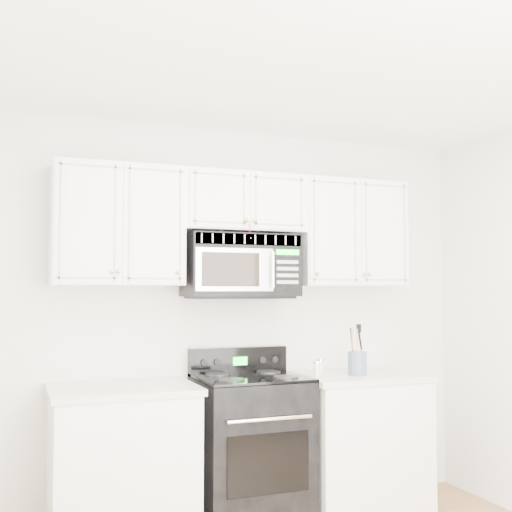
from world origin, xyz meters
name	(u,v)px	position (x,y,z in m)	size (l,w,h in m)	color
room	(363,334)	(0.00, 0.00, 1.30)	(3.51, 3.51, 2.61)	#9D6D42
base_cabinet_left	(122,470)	(-0.80, 1.44, 0.43)	(0.86, 0.65, 0.92)	silver
base_cabinet_right	(358,446)	(0.80, 1.44, 0.43)	(0.86, 0.65, 0.92)	silver
range	(251,447)	(0.03, 1.46, 0.48)	(0.69, 0.63, 1.10)	black
upper_cabinets	(241,224)	(0.00, 1.58, 1.93)	(2.44, 0.37, 0.75)	silver
microwave	(240,265)	(-0.01, 1.56, 1.65)	(0.74, 0.42, 0.41)	black
utensil_crock	(357,362)	(0.75, 1.35, 1.01)	(0.13, 0.13, 0.33)	slate
shaker_salt	(317,369)	(0.45, 1.36, 0.97)	(0.04, 0.04, 0.11)	silver
shaker_pepper	(320,367)	(0.52, 1.45, 0.97)	(0.05, 0.05, 0.11)	silver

